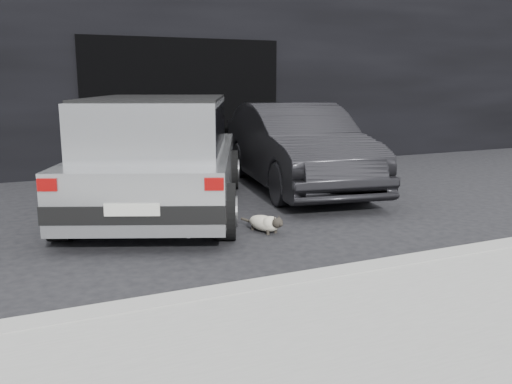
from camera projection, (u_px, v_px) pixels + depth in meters
name	position (u px, v px, depth m)	size (l,w,h in m)	color
ground	(202.00, 221.00, 7.02)	(80.00, 80.00, 0.00)	black
building_facade	(157.00, 49.00, 12.28)	(34.00, 4.00, 5.00)	black
garage_opening	(185.00, 106.00, 10.72)	(4.00, 0.10, 2.60)	black
curb	(392.00, 267.00, 5.08)	(18.00, 0.25, 0.12)	#979791
sidewalk	(495.00, 318.00, 4.01)	(18.00, 2.20, 0.11)	#979791
silver_hatchback	(160.00, 150.00, 7.38)	(3.41, 4.67, 1.57)	#B5B7BA
second_car	(296.00, 147.00, 9.03)	(1.50, 4.29, 1.41)	black
cat_siamese	(266.00, 223.00, 6.47)	(0.36, 0.67, 0.24)	beige
cat_white	(203.00, 219.00, 6.36)	(0.83, 0.29, 0.39)	silver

